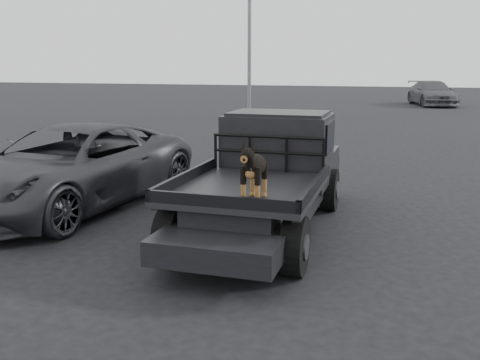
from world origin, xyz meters
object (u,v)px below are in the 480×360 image
(parked_suv, at_px, (70,167))
(dog, at_px, (254,171))
(distant_car_b, at_px, (432,93))
(flatbed_ute, at_px, (264,202))

(parked_suv, bearing_deg, dog, -19.79)
(dog, bearing_deg, parked_suv, 153.88)
(parked_suv, relative_size, distant_car_b, 1.01)
(flatbed_ute, height_order, parked_suv, parked_suv)
(flatbed_ute, distance_m, parked_suv, 3.80)
(dog, xyz_separation_m, distant_car_b, (3.42, 30.39, -0.52))
(distant_car_b, bearing_deg, parked_suv, -118.51)
(distant_car_b, bearing_deg, dog, -110.19)
(flatbed_ute, xyz_separation_m, parked_suv, (-3.78, 0.37, 0.29))
(flatbed_ute, xyz_separation_m, dog, (0.28, -1.62, 0.83))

